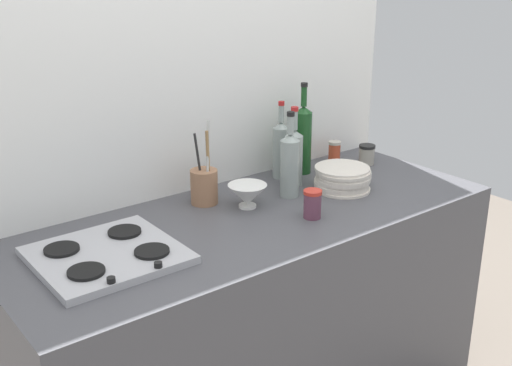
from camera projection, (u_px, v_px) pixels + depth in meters
The scene contains 13 objects.
counter_block at pixel (256, 325), 2.38m from camera, with size 1.80×0.70×0.90m, color #4C4C51.
backsplash_panel at pixel (194, 95), 2.38m from camera, with size 1.90×0.06×2.53m, color white.
stovetop_hob at pixel (107, 255), 1.90m from camera, with size 0.42×0.40×0.04m.
plate_stack at pixel (343, 179), 2.45m from camera, with size 0.22×0.22×0.09m.
wine_bottle_leftmost at pixel (281, 149), 2.56m from camera, with size 0.07×0.07×0.32m.
wine_bottle_mid_left at pixel (290, 164), 2.36m from camera, with size 0.07×0.07×0.33m.
wine_bottle_mid_right at pixel (294, 156), 2.48m from camera, with size 0.07×0.07×0.32m.
wine_bottle_rightmost at pixel (303, 138), 2.61m from camera, with size 0.07×0.07×0.38m.
mixing_bowl at pixel (247, 195), 2.28m from camera, with size 0.14×0.14×0.09m.
utensil_crock at pixel (204, 185), 2.31m from camera, with size 0.10×0.10×0.31m.
condiment_jar_front at pixel (334, 152), 2.78m from camera, with size 0.05×0.05×0.09m.
condiment_jar_rear at pixel (312, 204), 2.19m from camera, with size 0.06×0.06×0.10m.
condiment_jar_spare at pixel (367, 154), 2.75m from camera, with size 0.07×0.07×0.09m.
Camera 1 is at (-1.26, -1.62, 1.77)m, focal length 44.46 mm.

